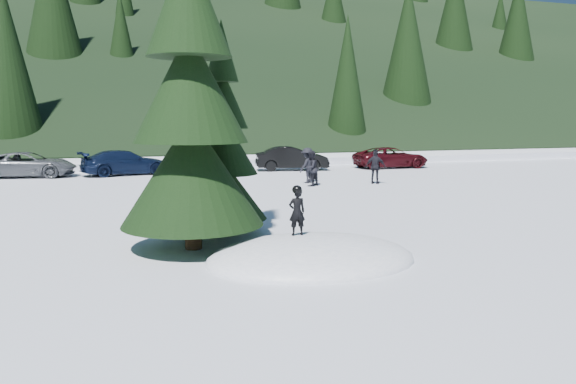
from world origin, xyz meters
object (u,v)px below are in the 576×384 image
object	(u,v)px
spruce_tall	(190,102)
adult_1	(376,167)
car_3	(125,163)
car_6	(391,158)
spruce_short	(223,152)
car_4	(210,160)
car_5	(292,158)
adult_0	(311,168)
car_2	(28,165)
child_skier	(297,212)
adult_2	(307,165)

from	to	relation	value
spruce_tall	adult_1	world-z (taller)	spruce_tall
car_3	car_6	world-z (taller)	car_3
spruce_short	car_6	size ratio (longest dim) A/B	1.21
car_3	car_4	world-z (taller)	car_3
spruce_short	car_5	distance (m)	17.69
spruce_short	car_5	xyz separation A→B (m)	(7.23, 16.08, -1.43)
adult_0	car_2	size ratio (longest dim) A/B	0.34
spruce_tall	adult_0	world-z (taller)	spruce_tall
car_2	spruce_tall	bearing A→B (deg)	-153.19
child_skier	car_5	bearing A→B (deg)	-106.47
adult_0	car_5	world-z (taller)	adult_0
spruce_short	car_3	world-z (taller)	spruce_short
car_4	spruce_short	bearing A→B (deg)	-177.02
child_skier	adult_2	size ratio (longest dim) A/B	0.62
spruce_tall	car_5	distance (m)	19.50
adult_0	car_4	world-z (taller)	adult_0
spruce_short	car_6	distance (m)	20.68
adult_2	car_6	xyz separation A→B (m)	(7.38, 5.73, -0.19)
child_skier	car_6	bearing A→B (deg)	-121.80
adult_1	adult_2	distance (m)	3.08
car_4	car_5	bearing A→B (deg)	-89.57
spruce_short	adult_0	xyz separation A→B (m)	(5.69, 8.84, -1.33)
adult_1	spruce_tall	bearing A→B (deg)	85.18
spruce_tall	car_3	xyz separation A→B (m)	(-0.85, 17.74, -2.67)
spruce_tall	car_2	distance (m)	19.13
car_6	spruce_short	bearing A→B (deg)	140.54
adult_2	car_3	bearing A→B (deg)	-74.65
child_skier	car_2	size ratio (longest dim) A/B	0.22
car_2	adult_1	bearing A→B (deg)	-107.95
adult_0	car_3	world-z (taller)	adult_0
spruce_tall	spruce_short	size ratio (longest dim) A/B	1.60
car_2	car_3	xyz separation A→B (m)	(4.65, -0.38, 0.01)
child_skier	car_3	distance (m)	19.39
spruce_tall	car_4	xyz separation A→B (m)	(3.71, 18.41, -2.68)
car_4	car_6	size ratio (longest dim) A/B	0.85
car_2	car_3	world-z (taller)	car_3
car_5	car_3	bearing A→B (deg)	99.21
spruce_short	car_4	world-z (taller)	spruce_short
car_6	car_5	bearing A→B (deg)	87.58
spruce_tall	child_skier	size ratio (longest dim) A/B	8.64
adult_0	adult_1	xyz separation A→B (m)	(3.03, -0.17, -0.00)
car_5	car_6	xyz separation A→B (m)	(6.09, -0.34, -0.06)
car_3	car_4	distance (m)	4.61
adult_0	adult_2	size ratio (longest dim) A/B	0.96
spruce_tall	child_skier	bearing A→B (deg)	-35.57
car_2	car_3	size ratio (longest dim) A/B	1.02
adult_0	car_5	xyz separation A→B (m)	(1.54, 7.24, -0.10)
car_2	car_6	size ratio (longest dim) A/B	1.03
spruce_tall	adult_2	xyz separation A→B (m)	(6.95, 11.41, -2.51)
spruce_tall	adult_0	bearing A→B (deg)	56.84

